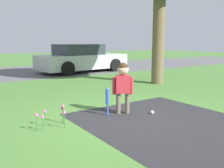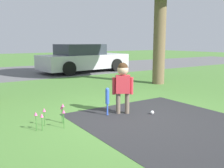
{
  "view_description": "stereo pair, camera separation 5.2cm",
  "coord_description": "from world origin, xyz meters",
  "px_view_note": "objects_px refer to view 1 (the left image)",
  "views": [
    {
      "loc": [
        -3.02,
        -3.74,
        1.49
      ],
      "look_at": [
        0.03,
        0.73,
        0.57
      ],
      "focal_mm": 40.0,
      "sensor_mm": 36.0,
      "label": 1
    },
    {
      "loc": [
        -2.98,
        -3.77,
        1.49
      ],
      "look_at": [
        0.03,
        0.73,
        0.57
      ],
      "focal_mm": 40.0,
      "sensor_mm": 36.0,
      "label": 2
    }
  ],
  "objects_px": {
    "baseball_bat": "(108,98)",
    "parked_car": "(82,59)",
    "sports_ball": "(152,112)",
    "child": "(123,81)"
  },
  "relations": [
    {
      "from": "baseball_bat",
      "to": "parked_car",
      "type": "bearing_deg",
      "value": 66.34
    },
    {
      "from": "baseball_bat",
      "to": "sports_ball",
      "type": "bearing_deg",
      "value": -29.12
    },
    {
      "from": "baseball_bat",
      "to": "parked_car",
      "type": "xyz_separation_m",
      "value": [
        3.09,
        7.05,
        0.28
      ]
    },
    {
      "from": "baseball_bat",
      "to": "parked_car",
      "type": "distance_m",
      "value": 7.7
    },
    {
      "from": "child",
      "to": "baseball_bat",
      "type": "xyz_separation_m",
      "value": [
        -0.34,
        0.06,
        -0.32
      ]
    },
    {
      "from": "sports_ball",
      "to": "parked_car",
      "type": "relative_size",
      "value": 0.02
    },
    {
      "from": "baseball_bat",
      "to": "sports_ball",
      "type": "height_order",
      "value": "baseball_bat"
    },
    {
      "from": "parked_car",
      "to": "baseball_bat",
      "type": "bearing_deg",
      "value": -118.71
    },
    {
      "from": "parked_car",
      "to": "child",
      "type": "bearing_deg",
      "value": -116.18
    },
    {
      "from": "child",
      "to": "baseball_bat",
      "type": "relative_size",
      "value": 1.86
    }
  ]
}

